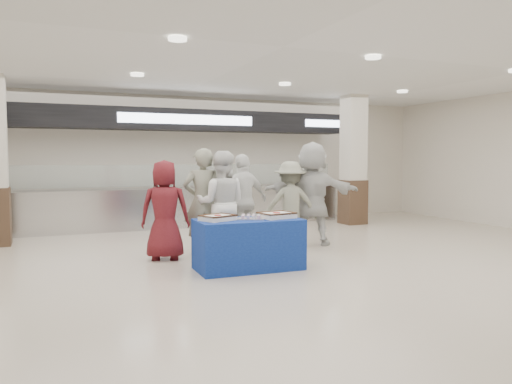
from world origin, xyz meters
name	(u,v)px	position (x,y,z in m)	size (l,w,h in m)	color
ground	(283,274)	(0.00, 0.00, 0.00)	(14.00, 14.00, 0.00)	beige
serving_line	(185,178)	(0.00, 5.40, 1.16)	(8.70, 0.85, 2.80)	#B2B5BA
column_right	(353,163)	(4.00, 4.20, 1.53)	(0.55, 0.55, 3.20)	#3A271A
display_table	(248,244)	(-0.33, 0.48, 0.38)	(1.55, 0.78, 0.75)	navy
sheet_cake_left	(218,217)	(-0.80, 0.53, 0.80)	(0.56, 0.51, 0.10)	white
sheet_cake_right	(276,215)	(0.11, 0.45, 0.80)	(0.56, 0.47, 0.10)	white
cupcake_tray	(251,217)	(-0.29, 0.49, 0.78)	(0.48, 0.43, 0.06)	#B5B5BA
civilian_maroon	(165,210)	(-1.32, 1.66, 0.81)	(0.79, 0.52, 1.63)	maroon
soldier_a	(203,202)	(-0.64, 1.80, 0.91)	(0.66, 0.44, 1.82)	gray
chef_tall	(221,204)	(-0.37, 1.60, 0.89)	(0.86, 0.67, 1.77)	white
chef_short	(244,201)	(0.27, 2.22, 0.87)	(1.01, 0.42, 1.73)	white
soldier_b	(290,204)	(1.10, 1.94, 0.80)	(1.03, 0.59, 1.59)	gray
civilian_white	(312,194)	(1.56, 1.95, 0.98)	(1.82, 0.58, 1.96)	silver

